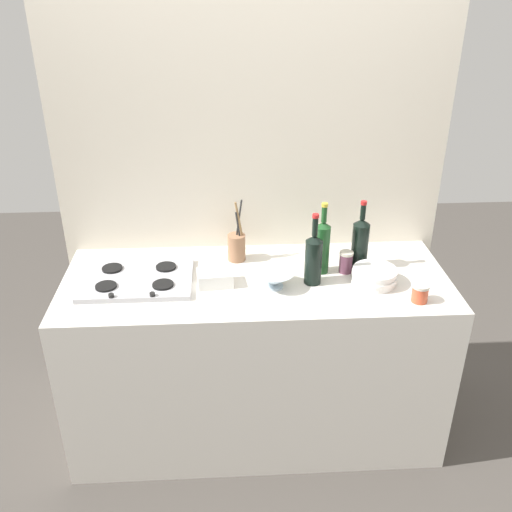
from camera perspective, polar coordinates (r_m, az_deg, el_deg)
ground_plane at (r=3.18m, az=0.00°, el=-16.48°), size 6.00×6.00×0.00m
counter_block at (r=2.89m, az=0.00°, el=-10.06°), size 1.80×0.70×0.90m
backsplash_panel at (r=2.91m, az=-0.43°, el=4.08°), size 1.90×0.06×2.11m
stovetop_hob at (r=2.66m, az=-11.87°, el=-2.30°), size 0.50×0.37×0.04m
plate_stack at (r=2.64m, az=11.82°, el=-2.00°), size 0.21×0.21×0.07m
wine_bottle_leftmost at (r=2.72m, az=10.43°, el=1.37°), size 0.08×0.08×0.34m
wine_bottle_mid_left at (r=2.56m, az=5.80°, el=-0.19°), size 0.08×0.08×0.34m
wine_bottle_mid_right at (r=2.65m, az=6.69°, el=1.05°), size 0.07×0.07×0.35m
mixing_bowl at (r=2.55m, az=1.86°, el=-2.31°), size 0.18×0.18×0.08m
butter_dish at (r=2.58m, az=-4.15°, el=-2.24°), size 0.17×0.13×0.07m
utensil_crock at (r=2.77m, az=-1.96°, el=1.00°), size 0.09×0.09×0.31m
condiment_jar_front at (r=2.70m, az=9.03°, el=-0.59°), size 0.07×0.07×0.11m
condiment_jar_rear at (r=2.55m, az=16.19°, el=-3.60°), size 0.07×0.07×0.08m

